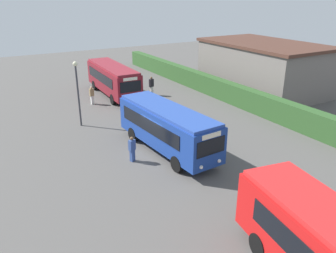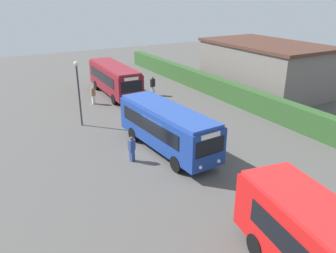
# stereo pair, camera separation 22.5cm
# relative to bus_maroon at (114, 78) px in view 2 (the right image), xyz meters

# --- Properties ---
(ground_plane) EXTENTS (87.52, 87.52, 0.00)m
(ground_plane) POSITION_rel_bus_maroon_xyz_m (14.22, -2.51, -1.79)
(ground_plane) COLOR #514F4C
(bus_maroon) EXTENTS (9.61, 2.75, 3.09)m
(bus_maroon) POSITION_rel_bus_maroon_xyz_m (0.00, 0.00, 0.00)
(bus_maroon) COLOR maroon
(bus_maroon) RESTS_ON ground_plane
(bus_blue) EXTENTS (8.91, 3.02, 3.02)m
(bus_blue) POSITION_rel_bus_maroon_xyz_m (14.11, -1.79, -0.04)
(bus_blue) COLOR navy
(bus_blue) RESTS_ON ground_plane
(person_left) EXTENTS (0.29, 0.40, 1.71)m
(person_left) POSITION_rel_bus_maroon_xyz_m (1.76, -2.85, -0.88)
(person_left) COLOR silver
(person_left) RESTS_ON ground_plane
(person_center) EXTENTS (0.37, 0.51, 1.93)m
(person_center) POSITION_rel_bus_maroon_xyz_m (1.93, 3.37, -0.76)
(person_center) COLOR silver
(person_center) RESTS_ON ground_plane
(person_right) EXTENTS (0.37, 0.47, 1.65)m
(person_right) POSITION_rel_bus_maroon_xyz_m (14.32, -4.43, -0.92)
(person_right) COLOR #334C8C
(person_right) RESTS_ON ground_plane
(hedge_row) EXTENTS (55.76, 1.02, 1.86)m
(hedge_row) POSITION_rel_bus_maroon_xyz_m (14.22, 8.85, -0.86)
(hedge_row) COLOR #2D5226
(hedge_row) RESTS_ON ground_plane
(depot_building) EXTENTS (13.26, 7.97, 5.08)m
(depot_building) POSITION_rel_bus_maroon_xyz_m (6.12, 14.45, 0.76)
(depot_building) COLOR slate
(depot_building) RESTS_ON ground_plane
(lamppost) EXTENTS (0.36, 0.36, 5.11)m
(lamppost) POSITION_rel_bus_maroon_xyz_m (6.69, -5.42, 1.44)
(lamppost) COLOR #38383D
(lamppost) RESTS_ON ground_plane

